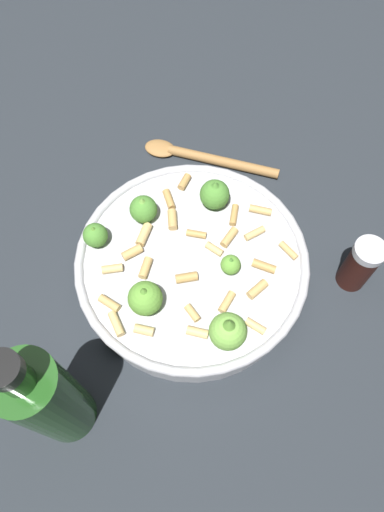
% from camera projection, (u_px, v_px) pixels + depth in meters
% --- Properties ---
extents(ground_plane, '(2.40, 2.40, 0.00)m').
position_uv_depth(ground_plane, '(192.00, 277.00, 0.68)').
color(ground_plane, '#23282D').
extents(cooking_pan, '(0.32, 0.32, 0.12)m').
position_uv_depth(cooking_pan, '(191.00, 267.00, 0.64)').
color(cooking_pan, '#B7B7BC').
rests_on(cooking_pan, ground).
extents(pepper_shaker, '(0.04, 0.04, 0.09)m').
position_uv_depth(pepper_shaker, '(360.00, 265.00, 0.63)').
color(pepper_shaker, '#33140F').
rests_on(pepper_shaker, ground).
extents(olive_oil_bottle, '(0.07, 0.07, 0.24)m').
position_uv_depth(olive_oil_bottle, '(48.00, 399.00, 0.50)').
color(olive_oil_bottle, '#1E4C19').
rests_on(olive_oil_bottle, ground).
extents(wooden_spoon, '(0.21, 0.14, 0.02)m').
position_uv_depth(wooden_spoon, '(202.00, 157.00, 0.77)').
color(wooden_spoon, '#9E703D').
rests_on(wooden_spoon, ground).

